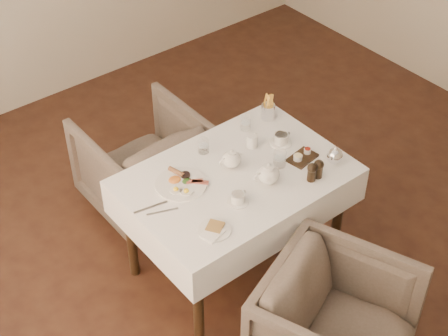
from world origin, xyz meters
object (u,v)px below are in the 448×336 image
armchair_near (336,326)px  armchair_far (145,163)px  teapot_centre (232,158)px  table (236,190)px  breakfast_plate (181,183)px

armchair_near → armchair_far: size_ratio=0.98×
armchair_near → armchair_far: 1.75m
armchair_far → teapot_centre: size_ratio=4.97×
armchair_far → teapot_centre: teapot_centre is taller
table → armchair_far: table is taller
armchair_near → teapot_centre: (0.09, 0.99, 0.47)m
table → breakfast_plate: (-0.29, 0.13, 0.13)m
breakfast_plate → teapot_centre: teapot_centre is taller
table → breakfast_plate: breakfast_plate is taller
armchair_near → breakfast_plate: 1.15m
armchair_near → table: bearing=65.2°
teapot_centre → breakfast_plate: bearing=178.2°
table → teapot_centre: teapot_centre is taller
armchair_near → breakfast_plate: breakfast_plate is taller
table → armchair_near: table is taller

